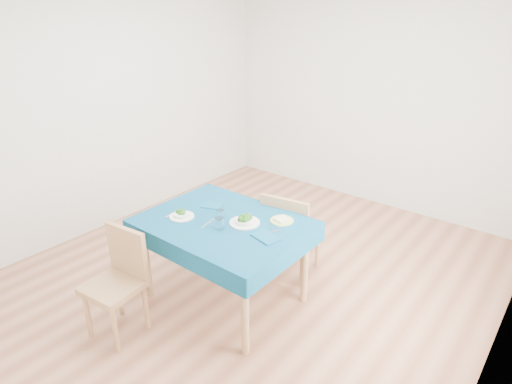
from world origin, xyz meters
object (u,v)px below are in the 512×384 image
Objects in this scene: table at (225,261)px; chair_far at (293,218)px; bowl_near at (182,214)px; side_plate at (282,221)px; chair_near at (112,281)px; bowl_far at (245,219)px.

chair_far is at bearing 73.48° from table.
bowl_near reaches higher than side_plate.
chair_far is at bearing 63.23° from chair_near.
bowl_far is (0.52, 0.92, 0.32)m from chair_near.
chair_far reaches higher than bowl_far.
bowl_near is at bearing -153.24° from bowl_far.
bowl_near is (0.05, 0.68, 0.31)m from chair_near.
bowl_near is 0.82× the size of bowl_far.
bowl_far is at bearing 75.77° from chair_far.
side_plate is (0.73, 1.14, 0.28)m from chair_near.
chair_far reaches higher than table.
bowl_far is at bearing 53.97° from chair_near.
table is at bearing 60.09° from chair_near.
table is 0.92m from chair_near.
table is 6.81× the size of side_plate.
chair_far reaches higher than side_plate.
bowl_near is at bearing 79.73° from chair_near.
bowl_far is at bearing 26.76° from bowl_near.
table is 5.32× the size of bowl_far.
chair_far is 0.67m from bowl_far.
side_plate reaches higher than table.
chair_far is 5.59× the size of bowl_near.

